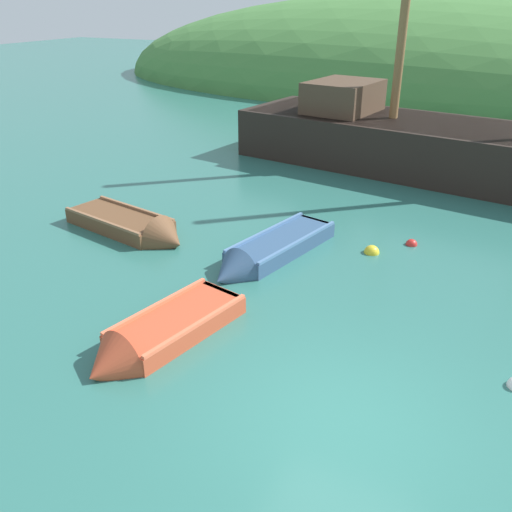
% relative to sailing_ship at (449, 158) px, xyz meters
% --- Properties ---
extents(ground_plane, '(120.00, 120.00, 0.00)m').
position_rel_sailing_ship_xyz_m(ground_plane, '(0.53, -13.19, -0.61)').
color(ground_plane, '#2D6B60').
extents(shore_hill, '(49.26, 23.33, 11.96)m').
position_rel_sailing_ship_xyz_m(shore_hill, '(-3.53, 21.13, -0.61)').
color(shore_hill, '#477F3D').
rests_on(shore_hill, ground).
extents(sailing_ship, '(18.08, 6.22, 10.55)m').
position_rel_sailing_ship_xyz_m(sailing_ship, '(0.00, 0.00, 0.00)').
color(sailing_ship, black).
rests_on(sailing_ship, ground).
extents(rowboat_portside, '(1.88, 4.00, 1.01)m').
position_rel_sailing_ship_xyz_m(rowboat_portside, '(-2.77, -8.76, -0.48)').
color(rowboat_portside, '#335175').
rests_on(rowboat_portside, ground).
extents(rowboat_far, '(3.91, 1.91, 1.17)m').
position_rel_sailing_ship_xyz_m(rowboat_far, '(-6.47, -8.91, -0.48)').
color(rowboat_far, brown).
rests_on(rowboat_far, ground).
extents(rowboat_outer_right, '(1.77, 3.40, 1.08)m').
position_rel_sailing_ship_xyz_m(rowboat_outer_right, '(-3.07, -12.76, -0.49)').
color(rowboat_outer_right, '#C64C2D').
rests_on(rowboat_outer_right, ground).
extents(buoy_yellow, '(0.37, 0.37, 0.37)m').
position_rel_sailing_ship_xyz_m(buoy_yellow, '(-0.63, -7.32, -0.61)').
color(buoy_yellow, yellow).
rests_on(buoy_yellow, ground).
extents(buoy_red, '(0.29, 0.29, 0.29)m').
position_rel_sailing_ship_xyz_m(buoy_red, '(0.13, -6.43, -0.61)').
color(buoy_red, red).
rests_on(buoy_red, ground).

